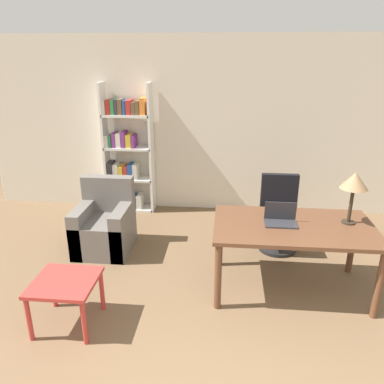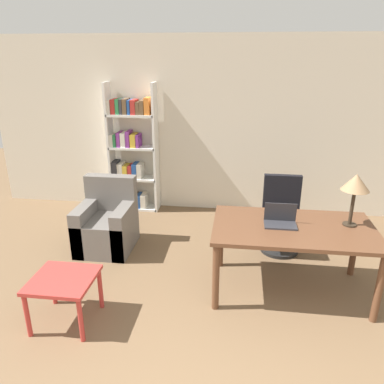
{
  "view_description": "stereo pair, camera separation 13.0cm",
  "coord_description": "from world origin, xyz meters",
  "px_view_note": "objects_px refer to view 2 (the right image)",
  "views": [
    {
      "loc": [
        -0.15,
        -1.27,
        2.4
      ],
      "look_at": [
        -0.5,
        2.5,
        1.01
      ],
      "focal_mm": 35.0,
      "sensor_mm": 36.0,
      "label": 1
    },
    {
      "loc": [
        -0.02,
        -1.25,
        2.4
      ],
      "look_at": [
        -0.5,
        2.5,
        1.01
      ],
      "focal_mm": 35.0,
      "sensor_mm": 36.0,
      "label": 2
    }
  ],
  "objects_px": {
    "desk": "(293,234)",
    "armchair": "(107,226)",
    "laptop": "(280,220)",
    "table_lamp": "(356,184)",
    "office_chair": "(281,217)",
    "side_table_blue": "(63,285)",
    "bookshelf": "(131,154)"
  },
  "relations": [
    {
      "from": "side_table_blue",
      "to": "laptop",
      "type": "bearing_deg",
      "value": 21.97
    },
    {
      "from": "desk",
      "to": "armchair",
      "type": "height_order",
      "value": "armchair"
    },
    {
      "from": "laptop",
      "to": "table_lamp",
      "type": "height_order",
      "value": "table_lamp"
    },
    {
      "from": "side_table_blue",
      "to": "desk",
      "type": "bearing_deg",
      "value": 20.05
    },
    {
      "from": "desk",
      "to": "office_chair",
      "type": "distance_m",
      "value": 0.98
    },
    {
      "from": "desk",
      "to": "table_lamp",
      "type": "relative_size",
      "value": 2.99
    },
    {
      "from": "laptop",
      "to": "office_chair",
      "type": "distance_m",
      "value": 1.0
    },
    {
      "from": "office_chair",
      "to": "side_table_blue",
      "type": "relative_size",
      "value": 1.69
    },
    {
      "from": "office_chair",
      "to": "bookshelf",
      "type": "xyz_separation_m",
      "value": [
        -2.28,
        1.09,
        0.48
      ]
    },
    {
      "from": "desk",
      "to": "office_chair",
      "type": "xyz_separation_m",
      "value": [
        -0.01,
        0.95,
        -0.22
      ]
    },
    {
      "from": "office_chair",
      "to": "armchair",
      "type": "relative_size",
      "value": 1.05
    },
    {
      "from": "desk",
      "to": "laptop",
      "type": "xyz_separation_m",
      "value": [
        -0.14,
        0.03,
        0.14
      ]
    },
    {
      "from": "table_lamp",
      "to": "armchair",
      "type": "height_order",
      "value": "table_lamp"
    },
    {
      "from": "desk",
      "to": "laptop",
      "type": "distance_m",
      "value": 0.2
    },
    {
      "from": "side_table_blue",
      "to": "bookshelf",
      "type": "distance_m",
      "value": 2.87
    },
    {
      "from": "laptop",
      "to": "side_table_blue",
      "type": "relative_size",
      "value": 0.57
    },
    {
      "from": "armchair",
      "to": "bookshelf",
      "type": "distance_m",
      "value": 1.49
    },
    {
      "from": "table_lamp",
      "to": "office_chair",
      "type": "height_order",
      "value": "table_lamp"
    },
    {
      "from": "laptop",
      "to": "armchair",
      "type": "distance_m",
      "value": 2.27
    },
    {
      "from": "laptop",
      "to": "bookshelf",
      "type": "relative_size",
      "value": 0.16
    },
    {
      "from": "office_chair",
      "to": "armchair",
      "type": "xyz_separation_m",
      "value": [
        -2.24,
        -0.26,
        -0.14
      ]
    },
    {
      "from": "table_lamp",
      "to": "armchair",
      "type": "bearing_deg",
      "value": 168.39
    },
    {
      "from": "side_table_blue",
      "to": "armchair",
      "type": "distance_m",
      "value": 1.48
    },
    {
      "from": "office_chair",
      "to": "laptop",
      "type": "bearing_deg",
      "value": -97.55
    },
    {
      "from": "office_chair",
      "to": "side_table_blue",
      "type": "bearing_deg",
      "value": -140.84
    },
    {
      "from": "armchair",
      "to": "office_chair",
      "type": "bearing_deg",
      "value": 6.72
    },
    {
      "from": "desk",
      "to": "laptop",
      "type": "bearing_deg",
      "value": 168.98
    },
    {
      "from": "side_table_blue",
      "to": "armchair",
      "type": "height_order",
      "value": "armchair"
    },
    {
      "from": "desk",
      "to": "armchair",
      "type": "relative_size",
      "value": 1.79
    },
    {
      "from": "laptop",
      "to": "armchair",
      "type": "height_order",
      "value": "laptop"
    },
    {
      "from": "table_lamp",
      "to": "side_table_blue",
      "type": "xyz_separation_m",
      "value": [
        -2.71,
        -0.89,
        -0.8
      ]
    },
    {
      "from": "laptop",
      "to": "side_table_blue",
      "type": "distance_m",
      "value": 2.2
    }
  ]
}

